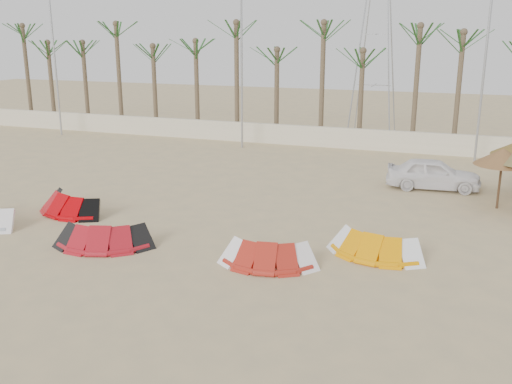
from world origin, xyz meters
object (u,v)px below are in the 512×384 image
at_px(kite_red_right, 271,251).
at_px(car, 433,174).
at_px(kite_red_left, 74,201).
at_px(parasol_left, 503,157).
at_px(kite_red_mid, 108,233).
at_px(kite_orange, 376,242).

height_order(kite_red_right, car, car).
bearing_deg(kite_red_left, parasol_left, 21.12).
relative_size(kite_red_mid, parasol_left, 1.41).
distance_m(kite_red_mid, kite_orange, 9.16).
bearing_deg(kite_red_left, kite_orange, -2.47).
relative_size(kite_red_right, car, 0.75).
distance_m(kite_red_left, kite_red_right, 9.71).
height_order(kite_red_left, parasol_left, parasol_left).
bearing_deg(kite_red_mid, parasol_left, 35.43).
xyz_separation_m(kite_orange, parasol_left, (4.04, 6.90, 1.80)).
relative_size(kite_red_right, kite_orange, 0.95).
relative_size(kite_red_right, parasol_left, 1.25).
height_order(kite_red_mid, parasol_left, parasol_left).
distance_m(kite_red_right, car, 11.96).
relative_size(kite_red_mid, car, 0.84).
height_order(kite_red_left, kite_orange, same).
xyz_separation_m(kite_red_mid, car, (10.17, 11.50, 0.31)).
distance_m(kite_orange, car, 9.30).
bearing_deg(car, parasol_left, -135.42).
xyz_separation_m(kite_red_mid, kite_red_right, (5.83, 0.36, -0.00)).
bearing_deg(car, kite_red_left, 116.98).
height_order(kite_red_right, kite_orange, same).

